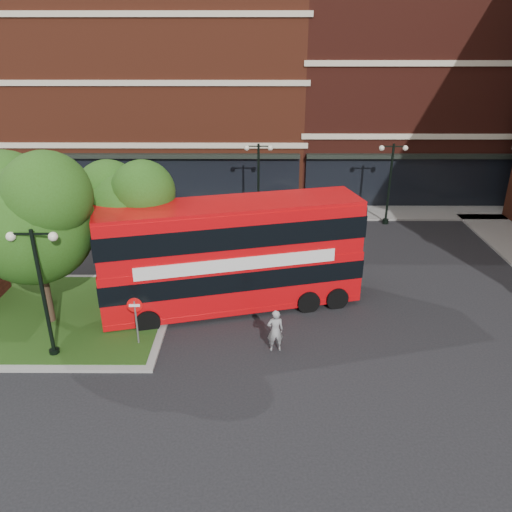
{
  "coord_description": "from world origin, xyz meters",
  "views": [
    {
      "loc": [
        1.99,
        -15.1,
        10.83
      ],
      "look_at": [
        1.9,
        4.87,
        2.0
      ],
      "focal_mm": 35.0,
      "sensor_mm": 36.0,
      "label": 1
    }
  ],
  "objects_px": {
    "bus": "(232,249)",
    "car_white": "(289,206)",
    "woman": "(275,331)",
    "car_silver": "(154,206)"
  },
  "relations": [
    {
      "from": "bus",
      "to": "woman",
      "type": "height_order",
      "value": "bus"
    },
    {
      "from": "bus",
      "to": "car_silver",
      "type": "height_order",
      "value": "bus"
    },
    {
      "from": "car_silver",
      "to": "car_white",
      "type": "bearing_deg",
      "value": -83.15
    },
    {
      "from": "car_white",
      "to": "woman",
      "type": "bearing_deg",
      "value": 171.03
    },
    {
      "from": "woman",
      "to": "car_white",
      "type": "xyz_separation_m",
      "value": [
        1.37,
        15.36,
        -0.22
      ]
    },
    {
      "from": "bus",
      "to": "car_silver",
      "type": "distance_m",
      "value": 13.47
    },
    {
      "from": "bus",
      "to": "woman",
      "type": "xyz_separation_m",
      "value": [
        1.74,
        -3.35,
        -1.87
      ]
    },
    {
      "from": "bus",
      "to": "car_white",
      "type": "height_order",
      "value": "bus"
    },
    {
      "from": "car_silver",
      "to": "woman",
      "type": "bearing_deg",
      "value": -147.16
    },
    {
      "from": "car_silver",
      "to": "car_white",
      "type": "height_order",
      "value": "car_white"
    }
  ]
}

